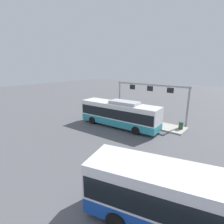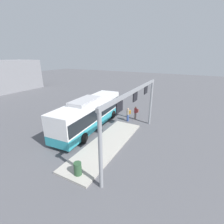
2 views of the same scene
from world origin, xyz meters
name	(u,v)px [view 1 (image 1 of 2)]	position (x,y,z in m)	size (l,w,h in m)	color
ground_plane	(119,126)	(0.00, 0.00, 0.00)	(120.00, 120.00, 0.00)	#56565B
platform_curb	(148,123)	(-2.32, -3.46, 0.08)	(10.00, 2.80, 0.16)	#B2ADA3
bus_main	(119,113)	(-0.01, 0.00, 1.81)	(10.78, 3.22, 3.46)	teal
bus_background_left	(191,202)	(-11.49, 9.84, 1.78)	(10.21, 5.04, 3.10)	#1947AD
person_boarding	(110,109)	(4.60, -3.66, 0.89)	(0.42, 0.58, 1.67)	slate
person_waiting_near	(112,111)	(3.62, -3.05, 0.89)	(0.45, 0.59, 1.67)	#334C8C
platform_sign_gantry	(150,93)	(-1.32, -5.57, 3.85)	(11.20, 0.24, 5.20)	gray
trash_bin	(181,125)	(-6.67, -3.72, 0.61)	(0.52, 0.52, 0.90)	#2D5133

